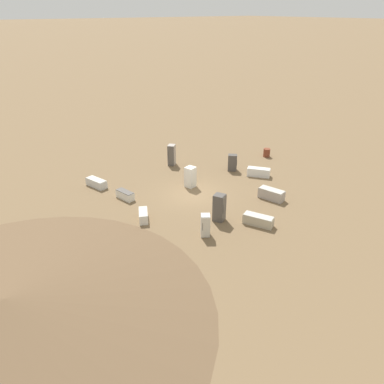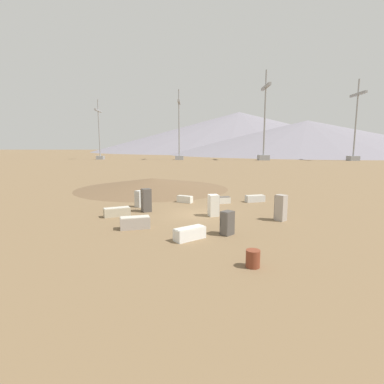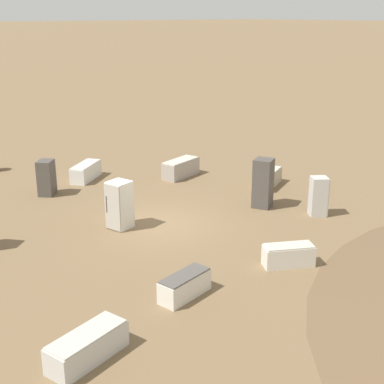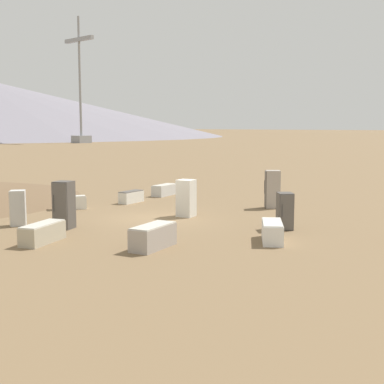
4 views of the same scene
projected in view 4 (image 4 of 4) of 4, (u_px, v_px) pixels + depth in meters
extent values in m
plane|color=brown|center=(156.00, 218.00, 23.16)|extent=(1000.00, 1000.00, 0.00)
cube|color=gray|center=(81.00, 139.00, 126.72)|extent=(3.51, 3.51, 1.75)
cylinder|color=gray|center=(80.00, 77.00, 124.93)|extent=(0.58, 0.58, 27.46)
cube|color=gray|center=(79.00, 39.00, 123.89)|extent=(10.23, 0.88, 0.88)
cube|color=#4C4742|center=(285.00, 211.00, 20.67)|extent=(0.90, 0.89, 1.42)
cube|color=#56514C|center=(287.00, 212.00, 20.31)|extent=(0.41, 0.41, 1.37)
cylinder|color=#2D2D2D|center=(282.00, 211.00, 20.26)|extent=(0.02, 0.02, 0.50)
cube|color=silver|center=(186.00, 198.00, 23.55)|extent=(0.85, 0.84, 1.64)
cube|color=#BCB7AD|center=(190.00, 197.00, 23.86)|extent=(0.65, 0.22, 1.57)
cylinder|color=#2D2D2D|center=(195.00, 196.00, 23.77)|extent=(0.02, 0.02, 0.57)
cube|color=#A89E93|center=(273.00, 189.00, 26.00)|extent=(0.90, 0.89, 1.84)
cube|color=#56514C|center=(265.00, 189.00, 26.01)|extent=(0.40, 0.46, 1.77)
cylinder|color=#2D2D2D|center=(264.00, 187.00, 26.20)|extent=(0.02, 0.02, 0.64)
cube|color=silver|center=(71.00, 203.00, 25.69)|extent=(1.19, 1.55, 0.60)
cube|color=beige|center=(70.00, 196.00, 25.66)|extent=(1.14, 1.49, 0.04)
cube|color=#B2A88E|center=(43.00, 234.00, 18.29)|extent=(1.41, 2.03, 0.64)
cube|color=beige|center=(42.00, 224.00, 18.25)|extent=(1.36, 1.95, 0.04)
cube|color=#4C4742|center=(64.00, 205.00, 20.77)|extent=(0.88, 0.89, 1.86)
cube|color=#56514C|center=(59.00, 206.00, 20.43)|extent=(0.58, 0.31, 1.78)
cylinder|color=#2D2D2D|center=(54.00, 204.00, 20.45)|extent=(0.02, 0.02, 0.65)
cube|color=silver|center=(18.00, 208.00, 21.39)|extent=(0.77, 0.78, 1.43)
cube|color=beige|center=(10.00, 208.00, 21.32)|extent=(0.46, 0.34, 1.37)
cylinder|color=#2D2D2D|center=(10.00, 206.00, 21.49)|extent=(0.02, 0.02, 0.50)
cube|color=white|center=(272.00, 232.00, 18.46)|extent=(1.66, 1.89, 0.66)
cube|color=silver|center=(272.00, 222.00, 18.42)|extent=(1.59, 1.82, 0.04)
cube|color=silver|center=(131.00, 197.00, 27.89)|extent=(0.86, 1.59, 0.58)
cube|color=#56514C|center=(131.00, 191.00, 27.85)|extent=(0.82, 1.52, 0.04)
cube|color=#A89E93|center=(153.00, 237.00, 17.44)|extent=(1.18, 1.99, 0.74)
cube|color=beige|center=(153.00, 225.00, 17.39)|extent=(1.14, 1.91, 0.04)
cube|color=silver|center=(164.00, 190.00, 30.79)|extent=(1.13, 1.94, 0.59)
cube|color=beige|center=(164.00, 185.00, 30.75)|extent=(1.08, 1.86, 0.04)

